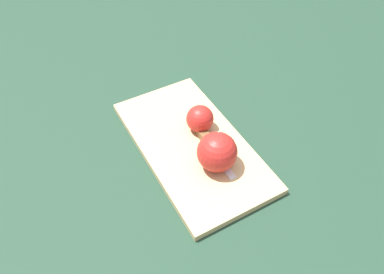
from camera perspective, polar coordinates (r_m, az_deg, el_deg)
ground_plane at (r=0.89m, az=0.00°, el=-1.64°), size 4.00×4.00×0.00m
cutting_board at (r=0.88m, az=0.00°, el=-1.27°), size 0.46×0.30×0.02m
apple_half_left at (r=0.88m, az=1.19°, el=2.79°), size 0.07×0.07×0.07m
apple_half_right at (r=0.80m, az=3.96°, el=-2.21°), size 0.09×0.09×0.09m
knife at (r=0.87m, az=2.22°, el=-0.34°), size 0.16×0.05×0.02m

